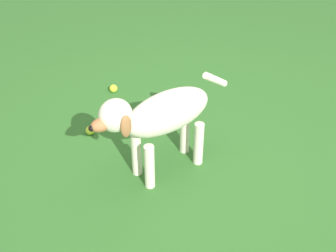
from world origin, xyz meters
The scene contains 4 objects.
ground centered at (0.00, 0.00, 0.00)m, with size 14.00×14.00×0.00m, color #2D6026.
dog centered at (-0.25, -0.13, 0.44)m, with size 0.56×0.86×0.66m.
tennis_ball_0 centered at (-1.01, 0.60, 0.03)m, with size 0.07×0.07×0.07m, color #C8DC2D.
tennis_ball_2 centered at (-0.88, 0.03, 0.03)m, with size 0.07×0.07×0.07m, color #CADD3A.
Camera 1 is at (0.63, -2.03, 1.91)m, focal length 45.99 mm.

